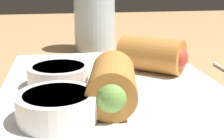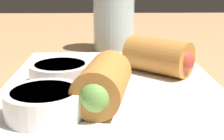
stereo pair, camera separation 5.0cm
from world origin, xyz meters
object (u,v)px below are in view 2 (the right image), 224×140
at_px(dipping_bowl_near, 60,73).
at_px(drinking_glass, 116,15).
at_px(serving_plate, 112,91).
at_px(dipping_bowl_far, 45,102).

bearing_deg(dipping_bowl_near, drinking_glass, -16.86).
bearing_deg(serving_plate, dipping_bowl_near, 83.99).
bearing_deg(drinking_glass, dipping_bowl_near, 163.14).
relative_size(serving_plate, dipping_bowl_near, 4.60).
relative_size(dipping_bowl_near, drinking_glass, 0.53).
bearing_deg(drinking_glass, serving_plate, 176.96).
bearing_deg(dipping_bowl_far, drinking_glass, -12.93).
distance_m(serving_plate, dipping_bowl_near, 0.06).
distance_m(dipping_bowl_near, dipping_bowl_far, 0.09).
bearing_deg(dipping_bowl_near, serving_plate, -96.01).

